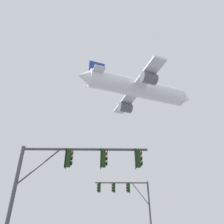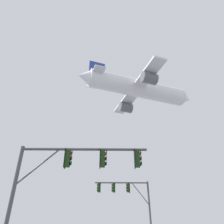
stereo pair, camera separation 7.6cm
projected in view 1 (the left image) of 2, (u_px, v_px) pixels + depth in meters
The scene contains 3 objects.
signal_pole_near at pixel (71, 170), 11.39m from camera, with size 6.98×0.63×5.97m.
signal_pole_far at pixel (128, 197), 22.52m from camera, with size 5.75×0.60×6.78m.
airplane at pixel (138, 89), 53.54m from camera, with size 30.29×23.40×8.35m.
Camera 1 is at (-0.72, -3.34, 1.63)m, focal length 34.63 mm.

